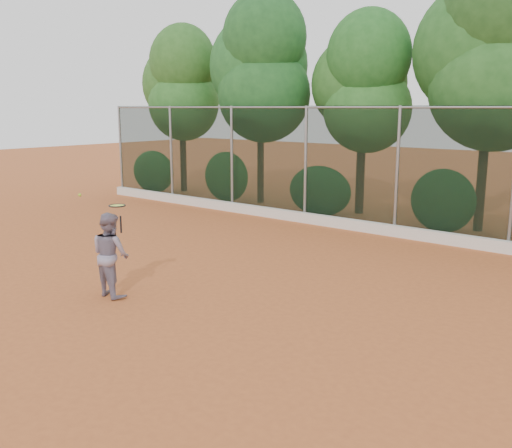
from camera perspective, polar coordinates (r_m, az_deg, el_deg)
The scene contains 7 objects.
ground at distance 10.56m, azimuth -3.49°, elevation -7.51°, with size 80.00×80.00×0.00m, color #B95C2B.
concrete_curb at distance 16.00m, azimuth 13.38°, elevation -0.62°, with size 24.00×0.20×0.30m, color silver.
tennis_player at distance 10.87m, azimuth -14.33°, elevation -2.97°, with size 0.76×0.60×1.57m, color gray.
chainlink_fence at distance 15.90m, azimuth 13.96°, elevation 5.51°, with size 24.09×0.09×3.50m.
foliage_backdrop at distance 17.87m, azimuth 15.59°, elevation 14.24°, with size 23.70×3.63×7.55m.
tennis_racket at distance 10.42m, azimuth -13.67°, elevation 1.58°, with size 0.32×0.32×0.52m.
tennis_ball_in_flight at distance 11.52m, azimuth -17.21°, elevation 2.79°, with size 0.07×0.07×0.07m.
Camera 1 is at (6.83, -7.27, 3.45)m, focal length 40.00 mm.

